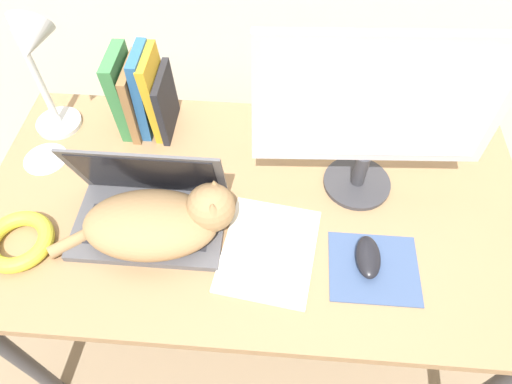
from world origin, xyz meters
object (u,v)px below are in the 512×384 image
object	(u,v)px
external_monitor	(377,112)
book_row	(142,95)
cable_coil	(18,241)
notepad	(269,250)
cat	(161,221)
cd_disc	(46,159)
desk_lamp	(35,60)
computer_mouse	(368,257)
laptop	(149,210)

from	to	relation	value
external_monitor	book_row	bearing A→B (deg)	163.56
cable_coil	notepad	bearing A→B (deg)	2.93
cat	book_row	xyz separation A→B (m)	(-0.12, 0.37, 0.06)
cat	cd_disc	world-z (taller)	cat
cat	book_row	world-z (taller)	book_row
cat	cable_coil	size ratio (longest dim) A/B	2.61
notepad	cd_disc	xyz separation A→B (m)	(-0.64, 0.24, -0.00)
desk_lamp	cable_coil	bearing A→B (deg)	-88.76
desk_lamp	notepad	world-z (taller)	desk_lamp
external_monitor	desk_lamp	xyz separation A→B (m)	(-0.83, 0.13, -0.00)
external_monitor	notepad	bearing A→B (deg)	-134.96
cat	desk_lamp	world-z (taller)	desk_lamp
external_monitor	cd_disc	size ratio (longest dim) A/B	4.65
cat	notepad	distance (m)	0.26
desk_lamp	cat	bearing A→B (deg)	-42.77
cable_coil	notepad	distance (m)	0.60
cat	cable_coil	bearing A→B (deg)	-170.66
cat	notepad	bearing A→B (deg)	-5.71
desk_lamp	cd_disc	xyz separation A→B (m)	(-0.03, -0.11, -0.26)
cat	computer_mouse	xyz separation A→B (m)	(0.49, -0.03, -0.04)
cable_coil	cd_disc	world-z (taller)	cable_coil
laptop	cable_coil	distance (m)	0.32
cd_disc	book_row	bearing A→B (deg)	30.67
book_row	cd_disc	bearing A→B (deg)	-149.33
external_monitor	book_row	xyz separation A→B (m)	(-0.60, 0.18, -0.14)
desk_lamp	cd_disc	world-z (taller)	desk_lamp
book_row	cd_disc	xyz separation A→B (m)	(-0.26, -0.16, -0.12)
laptop	book_row	bearing A→B (deg)	103.46
cat	notepad	size ratio (longest dim) A/B	1.49
external_monitor	notepad	size ratio (longest dim) A/B	1.88
external_monitor	computer_mouse	distance (m)	0.33
laptop	desk_lamp	world-z (taller)	desk_lamp
external_monitor	cable_coil	world-z (taller)	external_monitor
desk_lamp	notepad	xyz separation A→B (m)	(0.61, -0.35, -0.25)
laptop	computer_mouse	xyz separation A→B (m)	(0.53, -0.08, -0.02)
external_monitor	cat	bearing A→B (deg)	-157.69
notepad	desk_lamp	bearing A→B (deg)	150.04
cable_coil	computer_mouse	bearing A→B (deg)	1.48
cable_coil	notepad	size ratio (longest dim) A/B	0.57
computer_mouse	notepad	world-z (taller)	computer_mouse
external_monitor	notepad	world-z (taller)	external_monitor
cable_coil	cd_disc	size ratio (longest dim) A/B	1.41
cat	desk_lamp	bearing A→B (deg)	137.23
notepad	cat	bearing A→B (deg)	174.29
cd_disc	laptop	bearing A→B (deg)	-27.40
laptop	notepad	xyz separation A→B (m)	(0.30, -0.07, -0.04)
computer_mouse	cable_coil	size ratio (longest dim) A/B	0.67
computer_mouse	cd_disc	distance (m)	0.91
notepad	external_monitor	bearing A→B (deg)	45.04
cat	cd_disc	xyz separation A→B (m)	(-0.38, 0.22, -0.06)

